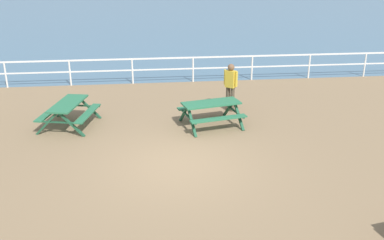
# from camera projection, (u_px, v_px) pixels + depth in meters

# --- Properties ---
(ground_plane) EXTENTS (30.00, 24.00, 0.20)m
(ground_plane) POSITION_uv_depth(u_px,v_px,m) (178.00, 167.00, 11.36)
(ground_plane) COLOR #846B4C
(seaward_railing) EXTENTS (23.07, 0.07, 1.08)m
(seaward_railing) POSITION_uv_depth(u_px,v_px,m) (163.00, 65.00, 18.25)
(seaward_railing) COLOR white
(seaward_railing) RESTS_ON ground
(picnic_table_near_left) EXTENTS (2.09, 1.87, 0.80)m
(picnic_table_near_left) POSITION_uv_depth(u_px,v_px,m) (211.00, 108.00, 13.66)
(picnic_table_near_left) COLOR #286B47
(picnic_table_near_left) RESTS_ON ground
(picnic_table_near_right) EXTENTS (1.87, 2.09, 0.80)m
(picnic_table_near_right) POSITION_uv_depth(u_px,v_px,m) (68.00, 109.00, 13.62)
(picnic_table_near_right) COLOR #286B47
(picnic_table_near_right) RESTS_ON ground
(visitor) EXTENTS (0.42, 0.39, 1.66)m
(visitor) POSITION_uv_depth(u_px,v_px,m) (231.00, 84.00, 14.86)
(visitor) COLOR #4C4233
(visitor) RESTS_ON ground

